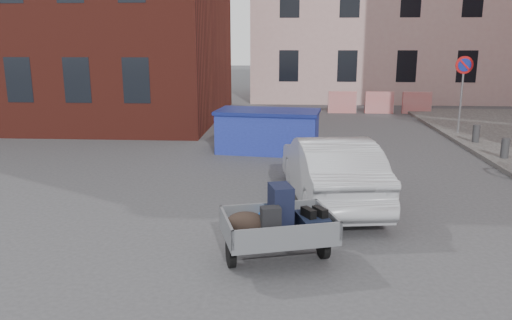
{
  "coord_description": "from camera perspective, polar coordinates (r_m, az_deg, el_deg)",
  "views": [
    {
      "loc": [
        0.02,
        -8.26,
        3.28
      ],
      "look_at": [
        -0.58,
        0.82,
        1.1
      ],
      "focal_mm": 35.0,
      "sensor_mm": 36.0,
      "label": 1
    }
  ],
  "objects": [
    {
      "name": "no_parking_sign",
      "position": [
        18.77,
        22.59,
        8.61
      ],
      "size": [
        0.6,
        0.09,
        2.65
      ],
      "color": "gray",
      "rests_on": "sidewalk"
    },
    {
      "name": "barriers",
      "position": [
        23.79,
        13.93,
        6.39
      ],
      "size": [
        4.7,
        0.18,
        1.0
      ],
      "color": "red",
      "rests_on": "ground"
    },
    {
      "name": "ground",
      "position": [
        8.89,
        3.4,
        -8.21
      ],
      "size": [
        120.0,
        120.0,
        0.0
      ],
      "primitive_type": "plane",
      "color": "#38383A",
      "rests_on": "ground"
    },
    {
      "name": "trailer",
      "position": [
        7.51,
        2.46,
        -7.38
      ],
      "size": [
        1.84,
        1.96,
        1.2
      ],
      "rotation": [
        0.0,
        0.0,
        0.28
      ],
      "color": "black",
      "rests_on": "ground"
    },
    {
      "name": "silver_car",
      "position": [
        10.38,
        8.48,
        -1.07
      ],
      "size": [
        2.05,
        4.39,
        1.39
      ],
      "primitive_type": "imported",
      "rotation": [
        0.0,
        0.0,
        3.28
      ],
      "color": "#A7A9AE",
      "rests_on": "ground"
    },
    {
      "name": "dumpster",
      "position": [
        15.01,
        1.37,
        3.35
      ],
      "size": [
        3.21,
        1.94,
        1.27
      ],
      "rotation": [
        0.0,
        0.0,
        -0.13
      ],
      "color": "#21309D",
      "rests_on": "ground"
    }
  ]
}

